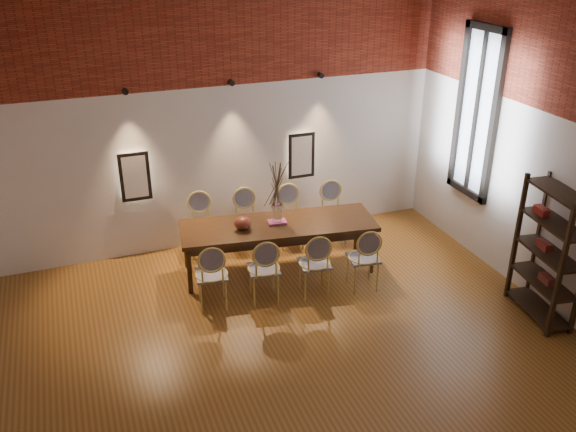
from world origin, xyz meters
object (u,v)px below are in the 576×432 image
object	(u,v)px
chair_far_c	(291,218)
book	(277,222)
chair_far_d	(334,214)
shelving_rack	(549,253)
chair_near_d	(363,258)
chair_near_c	(314,263)
chair_near_b	(264,269)
chair_far_b	(247,222)
bowl	(243,223)
dining_table	(278,247)
chair_near_a	(211,274)
vase	(277,214)
chair_far_a	(201,226)

from	to	relation	value
chair_far_c	book	distance (m)	0.84
chair_far_d	shelving_rack	distance (m)	3.30
chair_near_d	chair_near_c	bearing A→B (deg)	180.00
chair_near_b	chair_far_b	xyz separation A→B (m)	(0.20, 1.44, 0.00)
bowl	chair_far_c	bearing A→B (deg)	33.94
chair_near_d	chair_far_d	distance (m)	1.45
chair_near_c	book	bearing A→B (deg)	115.32
dining_table	book	world-z (taller)	book
chair_near_c	chair_far_c	xyz separation A→B (m)	(0.20, 1.44, 0.00)
chair_near_c	bowl	bearing A→B (deg)	141.88
chair_near_b	bowl	size ratio (longest dim) A/B	3.92
chair_near_a	chair_far_d	xyz separation A→B (m)	(2.27, 1.15, 0.00)
dining_table	vase	world-z (taller)	vase
chair_far_d	bowl	world-z (taller)	chair_far_d
bowl	chair_near_c	bearing A→B (deg)	-46.18
dining_table	shelving_rack	bearing A→B (deg)	-31.01
chair_far_d	shelving_rack	bearing A→B (deg)	128.23
chair_far_c	book	bearing A→B (deg)	62.75
chair_near_a	chair_near_d	size ratio (longest dim) A/B	1.00
chair_near_a	bowl	size ratio (longest dim) A/B	3.92
chair_near_a	chair_near_c	world-z (taller)	same
chair_near_a	shelving_rack	xyz separation A→B (m)	(3.91, -1.68, 0.43)
chair_near_b	chair_near_c	distance (m)	0.70
chair_far_c	shelving_rack	bearing A→B (deg)	136.61
chair_near_d	chair_far_c	size ratio (longest dim) A/B	1.00
bowl	chair_near_b	bearing A→B (deg)	-84.16
dining_table	chair_far_a	distance (m)	1.27
vase	chair_near_a	bearing A→B (deg)	-152.73
vase	shelving_rack	xyz separation A→B (m)	(2.80, -2.26, 0.00)
chair_near_b	chair_near_a	bearing A→B (deg)	180.00
chair_near_b	chair_far_a	bearing A→B (deg)	115.56
chair_near_a	vase	bearing A→B (deg)	35.33
chair_near_b	vase	xyz separation A→B (m)	(0.43, 0.67, 0.43)
dining_table	chair_far_c	distance (m)	0.81
chair_near_b	bowl	bearing A→B (deg)	103.90
chair_far_b	shelving_rack	world-z (taller)	shelving_rack
chair_far_a	chair_near_c	bearing A→B (deg)	133.72
chair_near_c	shelving_rack	size ratio (longest dim) A/B	0.52
chair_near_a	chair_far_b	distance (m)	1.61
chair_far_d	shelving_rack	size ratio (longest dim) A/B	0.52
chair_near_c	chair_far_d	distance (m)	1.61
chair_far_c	shelving_rack	world-z (taller)	shelving_rack
chair_near_b	chair_far_a	world-z (taller)	same
chair_near_d	bowl	size ratio (longest dim) A/B	3.92
chair_near_d	vase	bearing A→B (deg)	145.56
vase	chair_far_a	bearing A→B (deg)	136.61
chair_near_a	chair_far_c	bearing A→B (deg)	46.28
chair_far_a	shelving_rack	xyz separation A→B (m)	(3.71, -3.12, 0.43)
chair_near_d	chair_far_d	bearing A→B (deg)	90.00
bowl	chair_far_a	bearing A→B (deg)	116.12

